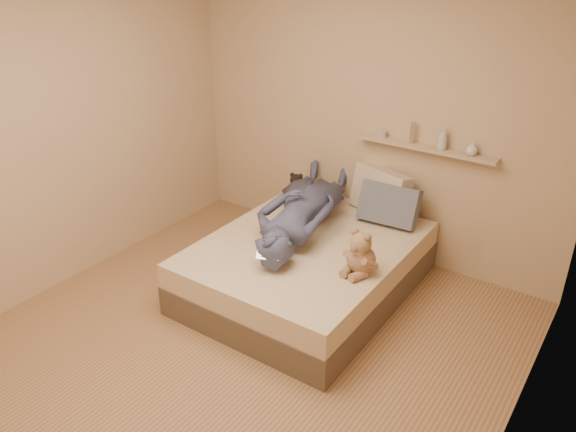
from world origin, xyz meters
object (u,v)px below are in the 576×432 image
Objects in this scene: bed at (307,266)px; pillow_cream at (380,192)px; dark_plush at (297,188)px; person at (302,207)px; wall_shelf at (425,148)px; game_console at (268,255)px; pillow_grey at (389,204)px; teddy_bear at (360,256)px.

bed is 3.45× the size of pillow_cream.
bed is at bearing -49.83° from dark_plush.
person is 1.13m from wall_shelf.
bed is at bearing 91.32° from game_console.
game_console is at bearing -106.20° from pillow_grey.
dark_plush is 0.55× the size of pillow_grey.
pillow_cream is (0.22, 0.83, 0.43)m from bed.
bed is at bearing -118.47° from pillow_grey.
pillow_cream is at bearing 108.55° from teddy_bear.
person is at bearing -135.27° from wall_shelf.
person is (-0.40, -0.65, -0.01)m from pillow_cream.
game_console is 1.30m from pillow_grey.
pillow_cream is 0.21m from pillow_grey.
bed is at bearing 119.38° from person.
dark_plush is 0.17× the size of person.
person is at bearing 154.13° from teddy_bear.
pillow_cream is at bearing 137.01° from pillow_grey.
pillow_grey reaches higher than bed.
wall_shelf is (0.55, 0.91, 0.88)m from bed.
teddy_bear is at bearing 139.15° from person.
bed is 0.49m from person.
teddy_bear is 1.35m from dark_plush.
wall_shelf is at bearing 14.65° from dark_plush.
game_console is at bearing -65.34° from dark_plush.
pillow_grey is at bearing -42.99° from pillow_cream.
pillow_grey is 0.75m from person.
bed is 0.67m from game_console.
wall_shelf is (0.73, 0.72, 0.46)m from person.
teddy_bear is at bearing -17.30° from bed.
pillow_grey is (-0.19, 0.86, 0.02)m from teddy_bear.
game_console is 1.30m from dark_plush.
game_console is 0.66× the size of dark_plush.
wall_shelf reaches higher than game_console.
dark_plush is 0.78m from pillow_cream.
dark_plush is at bearing 130.17° from bed.
game_console is (0.01, -0.55, 0.37)m from bed.
pillow_cream is (-0.34, 1.00, 0.05)m from teddy_bear.
person is (0.35, -0.44, 0.07)m from dark_plush.
teddy_bear is 1.20m from wall_shelf.
dark_plush is 1.24m from wall_shelf.
wall_shelf is (0.54, 1.46, 0.50)m from game_console.
person is (-0.19, 0.74, 0.04)m from game_console.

